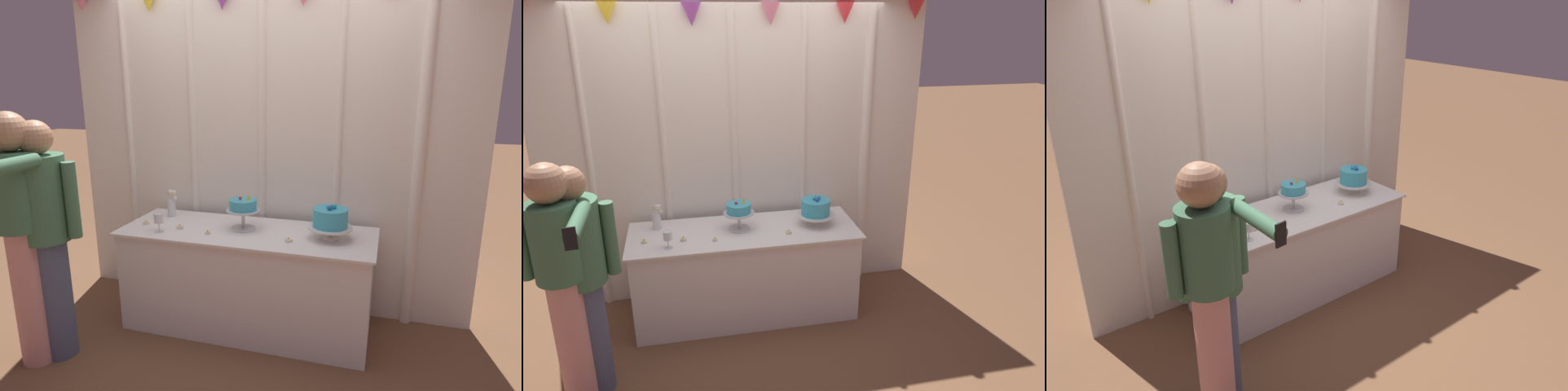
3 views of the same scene
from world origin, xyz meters
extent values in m
plane|color=brown|center=(0.00, 0.00, 0.00)|extent=(24.00, 24.00, 0.00)
cube|color=white|center=(0.00, 0.53, 1.39)|extent=(3.25, 0.04, 2.78)
cylinder|color=white|center=(-1.18, 0.51, 1.39)|extent=(0.05, 0.05, 2.78)
cylinder|color=white|center=(-0.59, 0.51, 1.39)|extent=(0.06, 0.06, 2.78)
cylinder|color=white|center=(-0.01, 0.51, 1.39)|extent=(0.06, 0.06, 2.78)
cylinder|color=white|center=(0.58, 0.51, 1.39)|extent=(0.05, 0.05, 2.78)
cylinder|color=white|center=(1.16, 0.51, 1.39)|extent=(0.08, 0.08, 2.78)
cone|color=pink|center=(-1.51, 0.47, 2.45)|extent=(0.15, 0.15, 0.17)
cone|color=yellow|center=(-0.91, 0.47, 2.42)|extent=(0.15, 0.15, 0.17)
cube|color=white|center=(0.00, 0.10, 0.38)|extent=(1.79, 0.63, 0.75)
cube|color=white|center=(0.00, 0.10, 0.76)|extent=(1.84, 0.68, 0.01)
cylinder|color=silver|center=(-0.04, 0.12, 0.77)|extent=(0.18, 0.18, 0.01)
cylinder|color=silver|center=(-0.04, 0.12, 0.84)|extent=(0.03, 0.03, 0.13)
cylinder|color=silver|center=(-0.04, 0.12, 0.91)|extent=(0.25, 0.25, 0.01)
cylinder|color=#3DB2D1|center=(-0.04, 0.12, 0.96)|extent=(0.20, 0.20, 0.07)
cone|color=yellow|center=(0.01, 0.12, 1.02)|extent=(0.03, 0.03, 0.04)
sphere|color=#DB333D|center=(-0.06, 0.12, 1.01)|extent=(0.02, 0.02, 0.02)
cylinder|color=silver|center=(0.60, 0.10, 0.77)|extent=(0.13, 0.13, 0.01)
cylinder|color=silver|center=(0.60, 0.10, 0.81)|extent=(0.03, 0.03, 0.07)
cylinder|color=silver|center=(0.60, 0.10, 0.85)|extent=(0.31, 0.31, 0.01)
cylinder|color=#3DB2D1|center=(0.60, 0.10, 0.92)|extent=(0.24, 0.24, 0.13)
sphere|color=#2DB2B7|center=(0.62, 0.10, 1.00)|extent=(0.03, 0.03, 0.03)
cone|color=blue|center=(0.60, 0.13, 1.00)|extent=(0.02, 0.02, 0.03)
sphere|color=#2DB2B7|center=(0.58, 0.10, 1.00)|extent=(0.03, 0.03, 0.03)
sphere|color=blue|center=(0.60, 0.06, 1.00)|extent=(0.03, 0.03, 0.03)
cylinder|color=silver|center=(-0.60, -0.10, 0.77)|extent=(0.06, 0.06, 0.00)
cylinder|color=silver|center=(-0.60, -0.10, 0.81)|extent=(0.01, 0.01, 0.07)
cylinder|color=silver|center=(-0.60, -0.10, 0.87)|extent=(0.07, 0.07, 0.07)
cylinder|color=silver|center=(-0.69, 0.26, 0.84)|extent=(0.07, 0.07, 0.14)
sphere|color=silver|center=(-0.70, 0.27, 0.95)|extent=(0.03, 0.03, 0.03)
sphere|color=white|center=(-0.68, 0.23, 0.98)|extent=(0.04, 0.04, 0.04)
sphere|color=white|center=(-0.65, 0.26, 0.92)|extent=(0.03, 0.03, 0.03)
sphere|color=#E5C666|center=(-0.69, 0.24, 0.97)|extent=(0.04, 0.04, 0.04)
sphere|color=white|center=(-0.66, 0.26, 0.97)|extent=(0.03, 0.03, 0.03)
cylinder|color=beige|center=(-0.78, 0.03, 0.78)|extent=(0.05, 0.05, 0.02)
sphere|color=#F9CC4C|center=(-0.78, 0.03, 0.80)|extent=(0.01, 0.01, 0.01)
cylinder|color=beige|center=(-0.49, 0.00, 0.78)|extent=(0.05, 0.05, 0.02)
sphere|color=#F9CC4C|center=(-0.49, 0.00, 0.80)|extent=(0.01, 0.01, 0.01)
cylinder|color=beige|center=(-0.25, -0.05, 0.78)|extent=(0.04, 0.04, 0.01)
sphere|color=#F9CC4C|center=(-0.25, -0.05, 0.79)|extent=(0.01, 0.01, 0.01)
cylinder|color=beige|center=(0.34, -0.03, 0.78)|extent=(0.05, 0.05, 0.02)
sphere|color=#F9CC4C|center=(0.34, -0.03, 0.79)|extent=(0.01, 0.01, 0.01)
cylinder|color=#4C5675|center=(-1.12, -0.60, 0.42)|extent=(0.26, 0.26, 0.83)
cylinder|color=#3D6B4C|center=(-1.12, -0.60, 1.11)|extent=(0.36, 0.36, 0.55)
sphere|color=#A37556|center=(-1.12, -0.60, 1.49)|extent=(0.21, 0.21, 0.21)
cylinder|color=#3D6B4C|center=(-1.31, -0.63, 1.10)|extent=(0.08, 0.08, 0.48)
cylinder|color=#3D6B4C|center=(-0.93, -0.56, 1.10)|extent=(0.08, 0.08, 0.48)
cylinder|color=#D6938E|center=(-1.21, -0.70, 0.46)|extent=(0.21, 0.21, 0.93)
cylinder|color=#3D6B4C|center=(-1.21, -0.70, 1.17)|extent=(0.30, 0.30, 0.49)
sphere|color=#A37556|center=(-1.21, -0.70, 1.53)|extent=(0.24, 0.24, 0.24)
cylinder|color=#3D6B4C|center=(-1.03, -0.92, 1.37)|extent=(0.08, 0.43, 0.08)
camera|label=1|loc=(0.94, -2.74, 1.81)|focal=29.96mm
camera|label=2|loc=(-0.45, -3.56, 2.45)|focal=34.24mm
camera|label=3|loc=(-2.19, -2.84, 2.45)|focal=34.09mm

